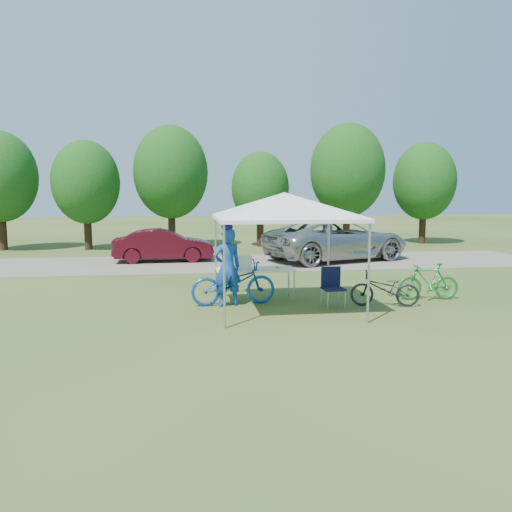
{
  "coord_description": "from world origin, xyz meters",
  "views": [
    {
      "loc": [
        -2.21,
        -11.3,
        2.7
      ],
      "look_at": [
        -0.38,
        2.0,
        1.02
      ],
      "focal_mm": 35.0,
      "sensor_mm": 36.0,
      "label": 1
    }
  ],
  "objects_px": {
    "cooler": "(242,262)",
    "bike_blue": "(233,283)",
    "folding_table": "(255,270)",
    "bike_dark": "(385,289)",
    "folding_chair": "(332,283)",
    "sedan": "(164,245)",
    "cyclist": "(227,267)",
    "bike_green": "(428,282)",
    "minivan": "(337,240)"
  },
  "relations": [
    {
      "from": "cooler",
      "to": "bike_blue",
      "type": "bearing_deg",
      "value": -120.5
    },
    {
      "from": "folding_table",
      "to": "bike_dark",
      "type": "height_order",
      "value": "bike_dark"
    },
    {
      "from": "folding_chair",
      "to": "sedan",
      "type": "xyz_separation_m",
      "value": [
        -4.37,
        8.64,
        0.1
      ]
    },
    {
      "from": "folding_table",
      "to": "cyclist",
      "type": "height_order",
      "value": "cyclist"
    },
    {
      "from": "folding_chair",
      "to": "sedan",
      "type": "height_order",
      "value": "sedan"
    },
    {
      "from": "folding_table",
      "to": "cooler",
      "type": "relative_size",
      "value": 4.17
    },
    {
      "from": "cyclist",
      "to": "bike_green",
      "type": "bearing_deg",
      "value": 162.69
    },
    {
      "from": "bike_dark",
      "to": "minivan",
      "type": "relative_size",
      "value": 0.27
    },
    {
      "from": "sedan",
      "to": "bike_dark",
      "type": "bearing_deg",
      "value": -149.45
    },
    {
      "from": "sedan",
      "to": "folding_chair",
      "type": "bearing_deg",
      "value": -155.27
    },
    {
      "from": "cyclist",
      "to": "sedan",
      "type": "bearing_deg",
      "value": -94.12
    },
    {
      "from": "folding_table",
      "to": "cooler",
      "type": "height_order",
      "value": "cooler"
    },
    {
      "from": "minivan",
      "to": "bike_dark",
      "type": "bearing_deg",
      "value": 151.73
    },
    {
      "from": "bike_blue",
      "to": "sedan",
      "type": "distance_m",
      "value": 8.37
    },
    {
      "from": "bike_blue",
      "to": "bike_green",
      "type": "distance_m",
      "value": 4.99
    },
    {
      "from": "folding_chair",
      "to": "minivan",
      "type": "distance_m",
      "value": 8.48
    },
    {
      "from": "cyclist",
      "to": "bike_dark",
      "type": "height_order",
      "value": "cyclist"
    },
    {
      "from": "cooler",
      "to": "minivan",
      "type": "distance_m",
      "value": 8.49
    },
    {
      "from": "folding_table",
      "to": "minivan",
      "type": "bearing_deg",
      "value": 58.73
    },
    {
      "from": "folding_chair",
      "to": "sedan",
      "type": "bearing_deg",
      "value": 112.22
    },
    {
      "from": "bike_blue",
      "to": "sedan",
      "type": "xyz_separation_m",
      "value": [
        -2.05,
        8.12,
        0.12
      ]
    },
    {
      "from": "minivan",
      "to": "cyclist",
      "type": "bearing_deg",
      "value": 127.32
    },
    {
      "from": "bike_blue",
      "to": "sedan",
      "type": "height_order",
      "value": "sedan"
    },
    {
      "from": "cooler",
      "to": "bike_blue",
      "type": "height_order",
      "value": "cooler"
    },
    {
      "from": "cooler",
      "to": "cyclist",
      "type": "distance_m",
      "value": 0.69
    },
    {
      "from": "cooler",
      "to": "sedan",
      "type": "bearing_deg",
      "value": 106.76
    },
    {
      "from": "bike_dark",
      "to": "folding_table",
      "type": "bearing_deg",
      "value": -97.31
    },
    {
      "from": "bike_green",
      "to": "sedan",
      "type": "distance_m",
      "value": 10.83
    },
    {
      "from": "bike_green",
      "to": "folding_table",
      "type": "bearing_deg",
      "value": -93.02
    },
    {
      "from": "cyclist",
      "to": "bike_green",
      "type": "distance_m",
      "value": 5.16
    },
    {
      "from": "folding_table",
      "to": "folding_chair",
      "type": "distance_m",
      "value": 1.99
    },
    {
      "from": "bike_dark",
      "to": "sedan",
      "type": "xyz_separation_m",
      "value": [
        -5.64,
        8.8,
        0.24
      ]
    },
    {
      "from": "bike_dark",
      "to": "minivan",
      "type": "height_order",
      "value": "minivan"
    },
    {
      "from": "folding_table",
      "to": "cooler",
      "type": "xyz_separation_m",
      "value": [
        -0.34,
        0.0,
        0.22
      ]
    },
    {
      "from": "cooler",
      "to": "folding_chair",
      "type": "bearing_deg",
      "value": -25.2
    },
    {
      "from": "bike_green",
      "to": "cyclist",
      "type": "bearing_deg",
      "value": -85.85
    },
    {
      "from": "folding_table",
      "to": "folding_chair",
      "type": "xyz_separation_m",
      "value": [
        1.73,
        -0.97,
        -0.2
      ]
    },
    {
      "from": "folding_table",
      "to": "bike_dark",
      "type": "bearing_deg",
      "value": -20.67
    },
    {
      "from": "folding_chair",
      "to": "minivan",
      "type": "xyz_separation_m",
      "value": [
        2.58,
        8.07,
        0.29
      ]
    },
    {
      "from": "minivan",
      "to": "sedan",
      "type": "xyz_separation_m",
      "value": [
        -6.96,
        0.57,
        -0.19
      ]
    },
    {
      "from": "bike_green",
      "to": "minivan",
      "type": "distance_m",
      "value": 7.68
    },
    {
      "from": "cyclist",
      "to": "bike_blue",
      "type": "xyz_separation_m",
      "value": [
        0.15,
        0.1,
        -0.4
      ]
    },
    {
      "from": "folding_table",
      "to": "cooler",
      "type": "bearing_deg",
      "value": 180.0
    },
    {
      "from": "bike_green",
      "to": "minivan",
      "type": "xyz_separation_m",
      "value": [
        -0.07,
        7.67,
        0.38
      ]
    },
    {
      "from": "cooler",
      "to": "sedan",
      "type": "relative_size",
      "value": 0.12
    },
    {
      "from": "cooler",
      "to": "bike_green",
      "type": "distance_m",
      "value": 4.78
    },
    {
      "from": "bike_blue",
      "to": "sedan",
      "type": "relative_size",
      "value": 0.53
    },
    {
      "from": "folding_table",
      "to": "folding_chair",
      "type": "relative_size",
      "value": 2.07
    },
    {
      "from": "folding_chair",
      "to": "cooler",
      "type": "bearing_deg",
      "value": 150.17
    },
    {
      "from": "bike_blue",
      "to": "minivan",
      "type": "bearing_deg",
      "value": -39.43
    }
  ]
}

